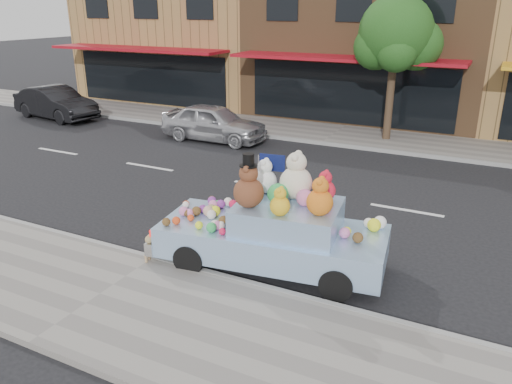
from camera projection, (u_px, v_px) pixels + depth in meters
The scene contains 11 objects.
ground at pixel (263, 186), 14.15m from camera, with size 120.00×120.00×0.00m, color black.
near_sidewalk at pixel (100, 296), 8.68m from camera, with size 60.00×3.00×0.12m, color gray.
far_sidewalk at pixel (335, 134), 19.57m from camera, with size 60.00×3.00×0.12m, color gray.
near_kerb at pixel (154, 259), 9.94m from camera, with size 60.00×0.12×0.13m, color gray.
far_kerb at pixel (322, 143), 18.31m from camera, with size 60.00×0.12×0.13m, color gray.
storefront_left at pixel (193, 28), 27.07m from camera, with size 10.00×9.80×7.30m.
storefront_mid at pixel (377, 32), 22.89m from camera, with size 10.00×9.80×7.30m.
street_tree at pixel (396, 39), 17.48m from camera, with size 3.00×2.70×5.22m.
car_silver at pixel (214, 123), 18.67m from camera, with size 1.63×4.04×1.38m, color silver.
car_dark at pixel (56, 103), 22.27m from camera, with size 1.51×4.34×1.43m, color black.
art_car at pixel (274, 228), 9.53m from camera, with size 4.67×2.32×2.36m.
Camera 1 is at (5.77, -11.98, 4.82)m, focal length 35.00 mm.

